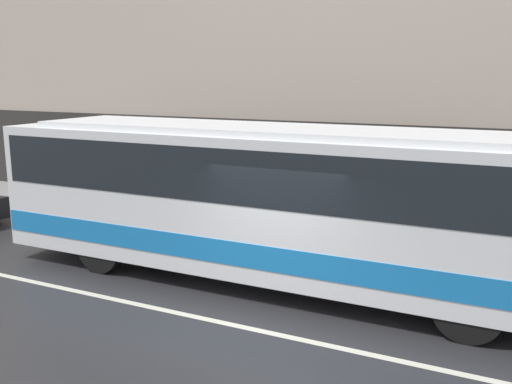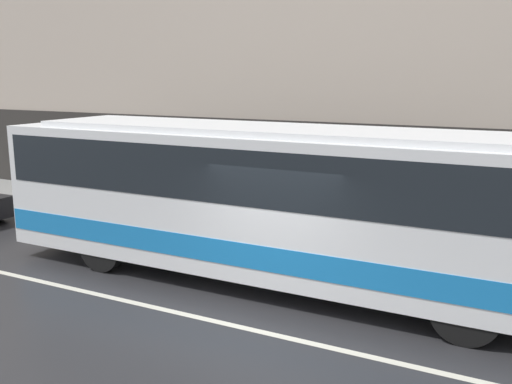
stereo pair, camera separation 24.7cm
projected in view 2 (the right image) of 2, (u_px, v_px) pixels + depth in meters
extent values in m
plane|color=#262628|center=(247.00, 329.00, 9.27)|extent=(60.00, 60.00, 0.00)
cube|color=gray|center=(353.00, 240.00, 14.07)|extent=(60.00, 3.08, 0.12)
cube|color=#2D2B28|center=(373.00, 177.00, 15.13)|extent=(60.00, 0.06, 2.80)
cube|color=beige|center=(247.00, 328.00, 9.27)|extent=(54.00, 0.14, 0.01)
cube|color=white|center=(262.00, 199.00, 11.18)|extent=(11.24, 2.47, 2.62)
cube|color=#1972BF|center=(262.00, 236.00, 11.33)|extent=(11.18, 2.49, 0.45)
cube|color=black|center=(262.00, 167.00, 11.05)|extent=(10.90, 2.49, 0.99)
cube|color=white|center=(262.00, 129.00, 10.90)|extent=(9.55, 2.10, 0.12)
cylinder|color=black|center=(466.00, 311.00, 8.65)|extent=(1.07, 0.28, 1.07)
cylinder|color=black|center=(482.00, 269.00, 10.52)|extent=(1.07, 0.28, 1.07)
cylinder|color=black|center=(102.00, 246.00, 11.93)|extent=(1.07, 0.28, 1.07)
cylinder|color=black|center=(164.00, 223.00, 13.80)|extent=(1.07, 0.28, 1.07)
cylinder|color=maroon|center=(331.00, 217.00, 13.46)|extent=(0.36, 0.36, 1.28)
sphere|color=tan|center=(332.00, 186.00, 13.31)|extent=(0.23, 0.23, 0.23)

